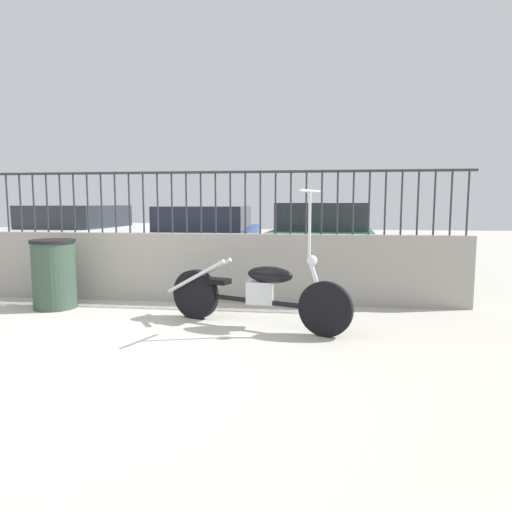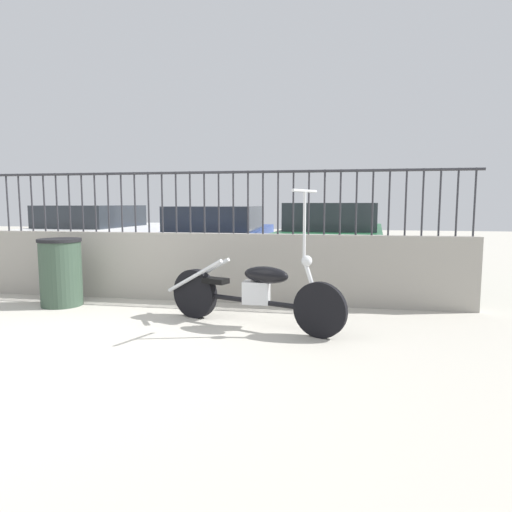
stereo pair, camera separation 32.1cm
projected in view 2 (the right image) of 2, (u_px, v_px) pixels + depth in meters
The scene contains 8 objects.
ground_plane at pixel (48, 355), 4.02m from camera, with size 40.00×40.00×0.00m, color #B7B2A5.
low_wall at pixel (157, 266), 6.35m from camera, with size 8.40×0.18×0.93m.
fence_railing at pixel (155, 192), 6.24m from camera, with size 8.40×0.04×0.83m.
motorcycle_black at pixel (246, 291), 4.94m from camera, with size 2.10×0.95×1.47m.
trash_bin at pixel (61, 272), 5.92m from camera, with size 0.55×0.55×0.88m.
car_white at pixel (97, 235), 9.74m from camera, with size 1.93×3.99×1.29m.
car_blue at pixel (219, 237), 9.39m from camera, with size 2.04×4.65×1.27m.
car_green at pixel (334, 238), 8.53m from camera, with size 2.02×4.47×1.34m.
Camera 2 is at (2.51, -3.49, 1.33)m, focal length 32.00 mm.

